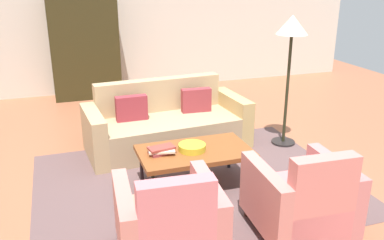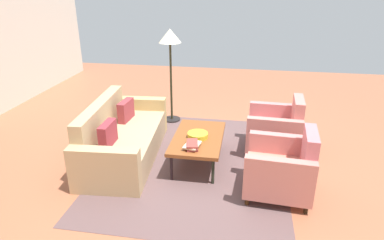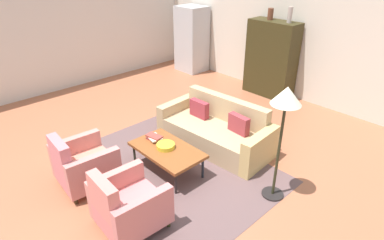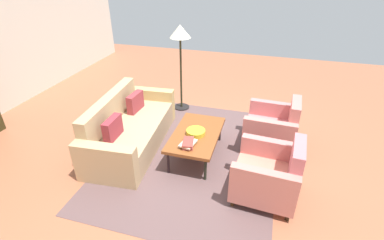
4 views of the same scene
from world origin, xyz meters
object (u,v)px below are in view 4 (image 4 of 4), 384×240
Objects in this scene: floor_lamp at (180,40)px; couch at (128,130)px; armchair_left at (271,176)px; book_stack at (188,143)px; armchair_right at (274,129)px; coffee_table at (196,135)px; fruit_bowl at (196,132)px.

couch is at bearing 163.89° from floor_lamp.
armchair_left reaches higher than book_stack.
floor_lamp is at bearing 45.84° from armchair_left.
coffee_table is at bearing 120.12° from armchair_right.
book_stack is at bearing 175.96° from coffee_table.
fruit_bowl is at bearing -4.41° from book_stack.
book_stack reaches higher than coffee_table.
armchair_left is 3.01× the size of fruit_bowl.
armchair_right is at bearing -116.27° from floor_lamp.
couch is 7.38× the size of fruit_bowl.
book_stack is 0.18× the size of floor_lamp.
floor_lamp reaches higher than couch.
armchair_right is 2.92× the size of book_stack.
couch is at bearing 79.90° from armchair_left.
armchair_left is 2.92× the size of book_stack.
fruit_bowl is 0.17× the size of floor_lamp.
coffee_table is 2.01m from floor_lamp.
couch is 2.43m from armchair_left.
armchair_left is 1.30m from fruit_bowl.
fruit_bowl is (-0.63, 1.17, 0.11)m from armchair_right.
armchair_right is (0.60, -2.35, 0.06)m from couch.
book_stack is (-0.36, 0.03, 0.08)m from coffee_table.
book_stack is (0.25, 1.19, 0.12)m from armchair_left.
floor_lamp reaches higher than armchair_right.
floor_lamp is (1.54, -0.45, 1.16)m from couch.
armchair_left is 0.51× the size of floor_lamp.
floor_lamp reaches higher than armchair_left.
coffee_table is at bearing 0.00° from fruit_bowl.
floor_lamp is (0.94, 1.91, 1.10)m from armchair_right.
armchair_left is at bearing -138.33° from floor_lamp.
armchair_left reaches higher than coffee_table.
floor_lamp is at bearing 20.65° from book_stack.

